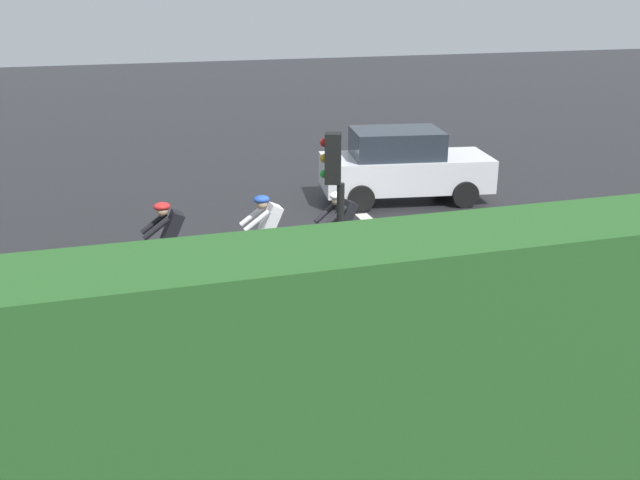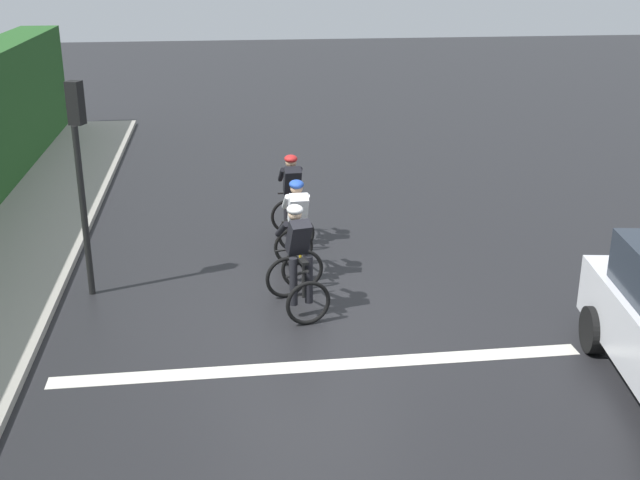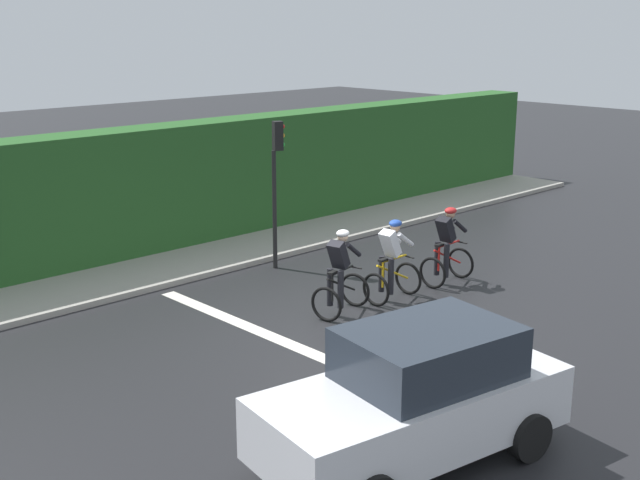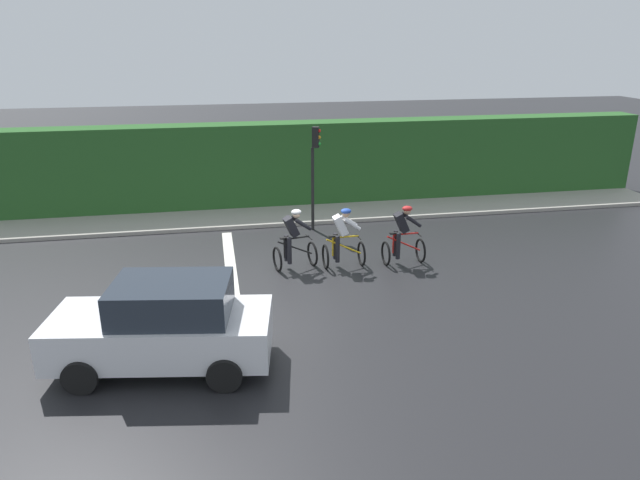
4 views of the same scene
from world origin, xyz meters
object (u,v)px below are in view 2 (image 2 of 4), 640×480
at_px(cyclist_second, 298,232).
at_px(traffic_light_near_crossing, 80,156).
at_px(cyclist_lead, 292,202).
at_px(cyclist_mid, 297,262).

relative_size(cyclist_second, traffic_light_near_crossing, 0.50).
height_order(cyclist_lead, traffic_light_near_crossing, traffic_light_near_crossing).
height_order(cyclist_lead, cyclist_mid, same).
bearing_deg(cyclist_lead, cyclist_second, -92.36).
distance_m(cyclist_lead, traffic_light_near_crossing, 4.10).
bearing_deg(traffic_light_near_crossing, cyclist_mid, -19.91).
xyz_separation_m(cyclist_second, traffic_light_near_crossing, (-3.30, -0.17, 1.43)).
relative_size(cyclist_lead, traffic_light_near_crossing, 0.50).
distance_m(cyclist_lead, cyclist_mid, 3.00).
height_order(cyclist_second, cyclist_mid, same).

